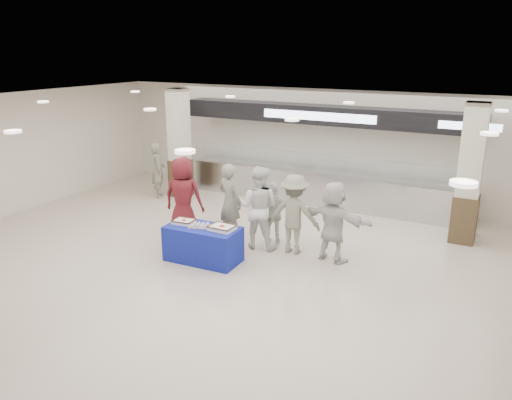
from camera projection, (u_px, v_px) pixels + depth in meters
The scene contains 15 objects.
ground at pixel (219, 275), 9.87m from camera, with size 14.00×14.00×0.00m, color beige.
serving_line at pixel (320, 164), 14.08m from camera, with size 8.70×0.85×2.80m.
column_left at pixel (179, 146), 14.77m from camera, with size 0.55×0.55×3.20m.
column_right at pixel (469, 177), 11.16m from camera, with size 0.55×0.55×3.20m.
display_table at pixel (203, 244), 10.44m from camera, with size 1.55×0.78×0.75m, color #162397.
sheet_cake_left at pixel (184, 221), 10.55m from camera, with size 0.47×0.38×0.09m.
sheet_cake_right at pixel (222, 227), 10.17m from camera, with size 0.51×0.40×0.10m.
cupcake_tray at pixel (200, 225), 10.34m from camera, with size 0.54×0.47×0.07m.
civilian_maroon at pixel (183, 197), 11.65m from camera, with size 0.94×0.61×1.92m, color maroon.
soldier_a at pixel (230, 202), 11.51m from camera, with size 0.66×0.43×1.81m, color slate.
chef_tall at pixel (259, 207), 11.01m from camera, with size 0.91×0.71×1.87m, color white.
chef_short at pixel (274, 213), 11.25m from camera, with size 0.86×0.36×1.47m, color white.
soldier_b at pixel (294, 214), 10.74m from camera, with size 1.13×0.65×1.75m, color slate.
civilian_white at pixel (333, 222), 10.32m from camera, with size 1.60×0.51×1.73m, color silver.
soldier_bg at pixel (158, 170), 14.81m from camera, with size 0.60×0.40×1.65m, color slate.
Camera 1 is at (4.89, -7.60, 4.31)m, focal length 35.00 mm.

